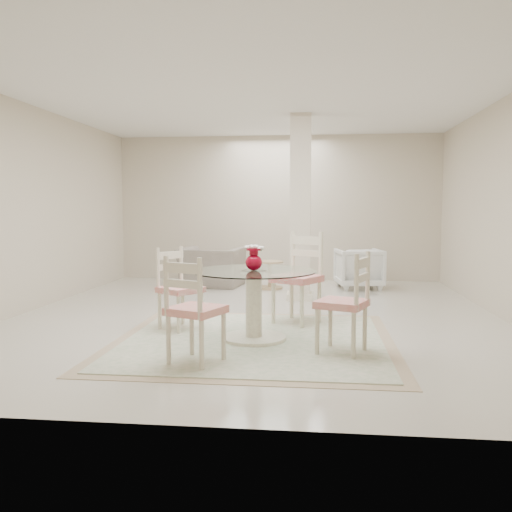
# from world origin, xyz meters

# --- Properties ---
(ground) EXTENTS (7.00, 7.00, 0.00)m
(ground) POSITION_xyz_m (0.00, 0.00, 0.00)
(ground) COLOR beige
(ground) RESTS_ON ground
(room_shell) EXTENTS (6.02, 7.02, 2.71)m
(room_shell) POSITION_xyz_m (0.00, 0.00, 1.86)
(room_shell) COLOR beige
(room_shell) RESTS_ON ground
(column) EXTENTS (0.30, 0.30, 2.70)m
(column) POSITION_xyz_m (0.50, 1.30, 1.35)
(column) COLOR beige
(column) RESTS_ON ground
(area_rug) EXTENTS (2.82, 2.82, 0.02)m
(area_rug) POSITION_xyz_m (0.11, -1.30, 0.01)
(area_rug) COLOR tan
(area_rug) RESTS_ON ground
(dining_table) EXTENTS (1.25, 1.25, 0.72)m
(dining_table) POSITION_xyz_m (0.11, -1.30, 0.37)
(dining_table) COLOR #F9F2CD
(dining_table) RESTS_ON ground
(red_vase) EXTENTS (0.20, 0.17, 0.26)m
(red_vase) POSITION_xyz_m (0.11, -1.29, 0.84)
(red_vase) COLOR #A2051D
(red_vase) RESTS_ON dining_table
(dining_chair_east) EXTENTS (0.54, 0.54, 1.05)m
(dining_chair_east) POSITION_xyz_m (1.04, -1.72, 0.55)
(dining_chair_east) COLOR beige
(dining_chair_east) RESTS_ON ground
(dining_chair_north) EXTENTS (0.65, 0.65, 1.18)m
(dining_chair_north) POSITION_xyz_m (0.55, -0.37, 0.62)
(dining_chair_north) COLOR #F3ECC8
(dining_chair_north) RESTS_ON ground
(dining_chair_west) EXTENTS (0.56, 0.56, 1.01)m
(dining_chair_west) POSITION_xyz_m (-0.80, -0.86, 0.53)
(dining_chair_west) COLOR beige
(dining_chair_west) RESTS_ON ground
(dining_chair_south) EXTENTS (0.54, 0.54, 1.04)m
(dining_chair_south) POSITION_xyz_m (-0.31, -2.22, 0.55)
(dining_chair_south) COLOR beige
(dining_chair_south) RESTS_ON ground
(recliner_taupe) EXTENTS (1.13, 1.02, 0.67)m
(recliner_taupe) POSITION_xyz_m (-1.06, 2.49, 0.33)
(recliner_taupe) COLOR gray
(recliner_taupe) RESTS_ON ground
(armchair_white) EXTENTS (0.84, 0.85, 0.68)m
(armchair_white) POSITION_xyz_m (1.46, 2.54, 0.34)
(armchair_white) COLOR silver
(armchair_white) RESTS_ON ground
(side_table) EXTENTS (0.45, 0.45, 0.47)m
(side_table) POSITION_xyz_m (-0.03, 2.32, 0.22)
(side_table) COLOR tan
(side_table) RESTS_ON ground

